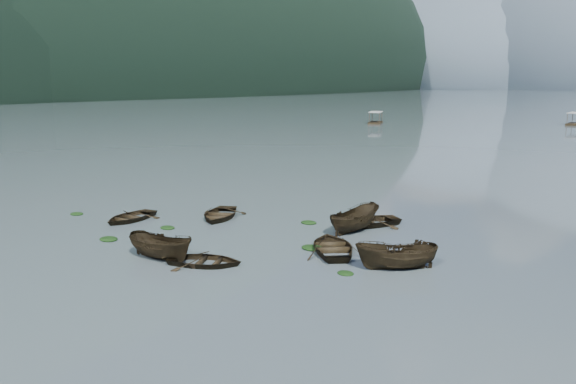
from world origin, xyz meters
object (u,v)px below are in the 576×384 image
Objects in this scene: pontoon_left at (375,124)px; pontoon_centre at (575,125)px; rowboat_0 at (130,220)px; rowboat_3 at (333,251)px.

pontoon_centre reaches higher than pontoon_left.
rowboat_0 is at bearing -94.22° from pontoon_centre.
pontoon_left is at bearing -104.12° from rowboat_3.
rowboat_3 is 0.69× the size of pontoon_centre.
pontoon_centre is (37.13, 21.73, 0.00)m from pontoon_left.
pontoon_centre reaches higher than rowboat_0.
rowboat_3 is 0.70× the size of pontoon_left.
rowboat_0 is 0.61× the size of pontoon_centre.
pontoon_centre is (-5.76, 110.26, 0.00)m from rowboat_3.
rowboat_0 is 0.62× the size of pontoon_left.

